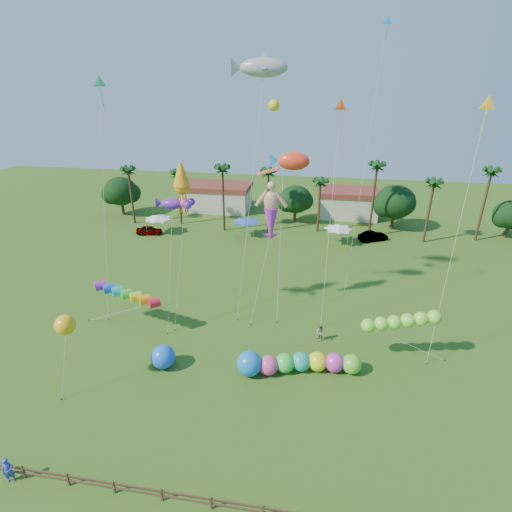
% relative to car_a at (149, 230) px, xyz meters
% --- Properties ---
extents(ground, '(160.00, 160.00, 0.00)m').
position_rel_car_a_xyz_m(ground, '(21.34, -35.31, -0.68)').
color(ground, '#285116').
rests_on(ground, ground).
extents(tree_line, '(69.46, 8.91, 11.00)m').
position_rel_car_a_xyz_m(tree_line, '(24.91, 8.69, 3.60)').
color(tree_line, '#3A2819').
rests_on(tree_line, ground).
extents(buildings_row, '(35.00, 7.00, 4.00)m').
position_rel_car_a_xyz_m(buildings_row, '(18.25, 14.69, 1.32)').
color(buildings_row, beige).
rests_on(buildings_row, ground).
extents(tent_row, '(31.00, 4.00, 0.60)m').
position_rel_car_a_xyz_m(tent_row, '(15.34, 1.03, 2.07)').
color(tent_row, white).
rests_on(tent_row, ground).
extents(fence, '(36.12, 0.12, 1.00)m').
position_rel_car_a_xyz_m(fence, '(21.34, -41.31, -0.07)').
color(fence, brown).
rests_on(fence, ground).
extents(car_a, '(4.21, 2.29, 1.36)m').
position_rel_car_a_xyz_m(car_a, '(0.00, 0.00, 0.00)').
color(car_a, '#4C4C54').
rests_on(car_a, ground).
extents(car_b, '(4.69, 3.47, 1.47)m').
position_rel_car_a_xyz_m(car_b, '(34.77, 2.91, 0.06)').
color(car_b, '#4C4C54').
rests_on(car_b, ground).
extents(spectator_a, '(0.80, 0.71, 1.84)m').
position_rel_car_a_xyz_m(spectator_a, '(8.65, -41.62, 0.24)').
color(spectator_a, '#363EBD').
rests_on(spectator_a, ground).
extents(spectator_b, '(1.05, 1.07, 1.74)m').
position_rel_car_a_xyz_m(spectator_b, '(27.25, -23.96, 0.19)').
color(spectator_b, gray).
rests_on(spectator_b, ground).
extents(caterpillar_inflatable, '(10.55, 3.72, 2.15)m').
position_rel_car_a_xyz_m(caterpillar_inflatable, '(25.17, -28.73, 0.22)').
color(caterpillar_inflatable, '#F54096').
rests_on(caterpillar_inflatable, ground).
extents(blue_ball, '(2.08, 2.08, 2.08)m').
position_rel_car_a_xyz_m(blue_ball, '(14.04, -29.90, 0.36)').
color(blue_ball, blue).
rests_on(blue_ball, ground).
extents(rainbow_tube, '(9.43, 4.16, 3.98)m').
position_rel_car_a_xyz_m(rainbow_tube, '(9.86, -25.36, 2.81)').
color(rainbow_tube, red).
rests_on(rainbow_tube, ground).
extents(green_worm, '(10.34, 1.46, 4.13)m').
position_rel_car_a_xyz_m(green_worm, '(31.19, -25.84, 2.72)').
color(green_worm, '#80EC34').
rests_on(green_worm, ground).
extents(orange_ball_kite, '(1.92, 2.69, 6.63)m').
position_rel_car_a_xyz_m(orange_ball_kite, '(8.07, -33.22, 5.17)').
color(orange_ball_kite, yellow).
rests_on(orange_ball_kite, ground).
extents(merman_kite, '(2.82, 5.09, 13.24)m').
position_rel_car_a_xyz_m(merman_kite, '(21.72, -18.40, 9.72)').
color(merman_kite, tan).
rests_on(merman_kite, ground).
extents(fish_kite, '(4.81, 6.13, 16.37)m').
position_rel_car_a_xyz_m(fish_kite, '(23.60, -16.52, 14.71)').
color(fish_kite, '#F7371B').
rests_on(fish_kite, ground).
extents(shark_kite, '(6.26, 7.69, 24.73)m').
position_rel_car_a_xyz_m(shark_kite, '(20.55, -16.28, 22.98)').
color(shark_kite, '#999BA6').
rests_on(shark_kite, ground).
extents(squid_kite, '(1.62, 4.22, 15.90)m').
position_rel_car_a_xyz_m(squid_kite, '(13.75, -21.22, 12.96)').
color(squid_kite, orange).
rests_on(squid_kite, ground).
extents(lobster_kite, '(3.84, 4.87, 12.81)m').
position_rel_car_a_xyz_m(lobster_kite, '(12.77, -21.63, 11.41)').
color(lobster_kite, '#5F23B1').
rests_on(lobster_kite, ground).
extents(delta_kite_red, '(1.24, 3.91, 21.18)m').
position_rel_car_a_xyz_m(delta_kite_red, '(27.61, -18.13, 19.51)').
color(delta_kite_red, '#ED4F1A').
rests_on(delta_kite_red, ground).
extents(delta_kite_yellow, '(2.37, 4.12, 21.71)m').
position_rel_car_a_xyz_m(delta_kite_yellow, '(38.12, -22.06, 20.06)').
color(delta_kite_yellow, yellow).
rests_on(delta_kite_yellow, ground).
extents(delta_kite_green, '(1.45, 4.27, 23.08)m').
position_rel_car_a_xyz_m(delta_kite_green, '(6.40, -20.13, 21.38)').
color(delta_kite_green, '#30CD77').
rests_on(delta_kite_green, ground).
extents(delta_kite_blue, '(2.29, 4.01, 28.29)m').
position_rel_car_a_xyz_m(delta_kite_blue, '(31.54, -10.80, 26.17)').
color(delta_kite_blue, blue).
rests_on(delta_kite_blue, ground).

